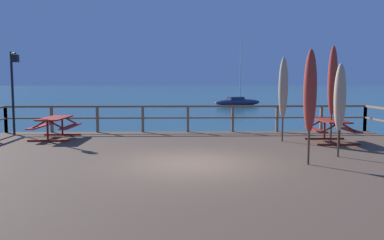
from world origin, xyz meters
The scene contains 11 objects.
ground_plane centered at (0.00, 0.00, 0.00)m, with size 600.00×600.00×0.00m, color #2D5B6B.
wooden_deck centered at (0.00, 0.00, 0.42)m, with size 15.05×12.86×0.85m, color brown.
railing_waterside_far centered at (0.00, 6.28, 1.60)m, with size 14.85×0.10×1.09m.
picnic_table_front_right centered at (4.81, 3.29, 1.40)m, with size 1.43×1.74×0.78m.
picnic_table_front_left centered at (-4.85, 4.55, 1.41)m, with size 1.44×1.98×0.78m.
patio_umbrella_tall_mid_right centered at (4.79, 3.29, 2.92)m, with size 0.32×0.32×3.25m.
patio_umbrella_short_front centered at (2.85, -0.28, 2.66)m, with size 0.32×0.32×2.85m.
patio_umbrella_short_back centered at (4.00, 0.70, 2.47)m, with size 0.32×0.32×2.55m.
patio_umbrella_tall_mid_left centered at (3.20, 3.56, 2.69)m, with size 0.32×0.32×2.89m.
lamp_post_hooked centered at (-6.70, 5.58, 2.96)m, with size 0.49×0.57×3.20m.
sailboat_distant centered at (6.59, 37.04, 0.51)m, with size 6.20×3.76×7.72m.
Camera 1 is at (-0.34, -9.88, 2.89)m, focal length 37.07 mm.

